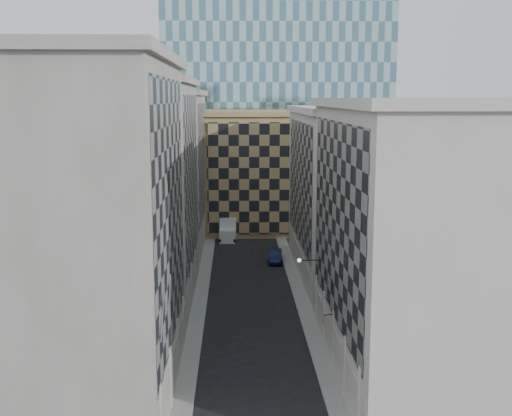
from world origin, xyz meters
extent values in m
cube|color=gray|center=(-5.25, 30.00, 0.07)|extent=(1.50, 100.00, 0.15)
cube|color=gray|center=(5.25, 30.00, 0.07)|extent=(1.50, 100.00, 0.15)
cube|color=gray|center=(-11.00, 11.00, 11.50)|extent=(10.00, 22.00, 23.00)
cube|color=gray|center=(-6.12, 11.00, 13.00)|extent=(0.25, 19.36, 18.00)
cube|color=gray|center=(-6.20, 11.00, 1.60)|extent=(0.45, 21.12, 3.20)
cube|color=gray|center=(-11.00, 11.00, 23.35)|extent=(10.80, 22.80, 0.70)
cylinder|color=gray|center=(-6.35, 8.25, 2.20)|extent=(0.90, 0.90, 4.40)
cylinder|color=gray|center=(-6.35, 13.75, 2.20)|extent=(0.90, 0.90, 4.40)
cylinder|color=gray|center=(-6.35, 19.25, 2.20)|extent=(0.90, 0.90, 4.40)
cube|color=gray|center=(-11.00, 33.00, 11.00)|extent=(10.00, 22.00, 22.00)
cube|color=gray|center=(-6.12, 33.00, 12.50)|extent=(0.25, 19.36, 17.00)
cube|color=gray|center=(-6.20, 33.00, 1.60)|extent=(0.45, 21.12, 3.20)
cube|color=gray|center=(-11.00, 33.00, 22.35)|extent=(10.80, 22.80, 0.70)
cylinder|color=gray|center=(-6.35, 24.75, 2.20)|extent=(0.90, 0.90, 4.40)
cylinder|color=gray|center=(-6.35, 30.25, 2.20)|extent=(0.90, 0.90, 4.40)
cylinder|color=gray|center=(-6.35, 35.75, 2.20)|extent=(0.90, 0.90, 4.40)
cylinder|color=gray|center=(-6.35, 41.25, 2.20)|extent=(0.90, 0.90, 4.40)
cube|color=gray|center=(-11.00, 55.00, 10.50)|extent=(10.00, 22.00, 21.00)
cube|color=gray|center=(-6.12, 55.00, 12.00)|extent=(0.25, 19.36, 16.00)
cube|color=gray|center=(-6.20, 55.00, 1.60)|extent=(0.45, 21.12, 3.20)
cube|color=gray|center=(-11.00, 55.00, 21.35)|extent=(10.80, 22.80, 0.70)
cylinder|color=gray|center=(-6.35, 46.75, 2.20)|extent=(0.90, 0.90, 4.40)
cylinder|color=gray|center=(-6.35, 52.25, 2.20)|extent=(0.90, 0.90, 4.40)
cylinder|color=gray|center=(-6.35, 57.75, 2.20)|extent=(0.90, 0.90, 4.40)
cylinder|color=gray|center=(-6.35, 63.25, 2.20)|extent=(0.90, 0.90, 4.40)
cube|color=beige|center=(11.00, 15.00, 10.00)|extent=(10.00, 26.00, 20.00)
cube|color=gray|center=(6.12, 15.00, 11.50)|extent=(0.25, 22.88, 15.00)
cube|color=beige|center=(6.20, 15.00, 1.60)|extent=(0.45, 24.96, 3.20)
cube|color=beige|center=(11.00, 15.00, 20.35)|extent=(10.80, 26.80, 0.70)
cylinder|color=beige|center=(6.35, 4.60, 2.20)|extent=(0.90, 0.90, 4.40)
cylinder|color=beige|center=(6.35, 9.80, 2.20)|extent=(0.90, 0.90, 4.40)
cylinder|color=beige|center=(6.35, 15.00, 2.20)|extent=(0.90, 0.90, 4.40)
cylinder|color=beige|center=(6.35, 20.20, 2.20)|extent=(0.90, 0.90, 4.40)
cylinder|color=beige|center=(6.35, 25.40, 2.20)|extent=(0.90, 0.90, 4.40)
cube|color=beige|center=(11.00, 42.00, 9.50)|extent=(10.00, 28.00, 19.00)
cube|color=gray|center=(6.12, 42.00, 11.00)|extent=(0.25, 24.64, 14.00)
cube|color=beige|center=(6.20, 42.00, 1.60)|extent=(0.45, 26.88, 3.20)
cube|color=beige|center=(11.00, 42.00, 19.35)|extent=(10.80, 28.80, 0.70)
cube|color=tan|center=(2.00, 68.00, 9.00)|extent=(16.00, 14.00, 18.00)
cube|color=tan|center=(2.00, 60.90, 9.00)|extent=(15.20, 0.25, 16.50)
cube|color=tan|center=(2.00, 68.00, 18.40)|extent=(16.80, 14.80, 0.80)
cube|color=#2E2A24|center=(0.00, 82.00, 14.00)|extent=(6.00, 6.00, 28.00)
cube|color=#2E2A24|center=(0.00, 82.00, 28.70)|extent=(7.00, 7.00, 1.40)
cylinder|color=gray|center=(-5.90, 4.00, 8.00)|extent=(0.10, 2.33, 2.33)
cylinder|color=gray|center=(-5.90, 8.00, 8.00)|extent=(0.10, 2.33, 2.33)
cylinder|color=black|center=(5.10, 24.00, 6.20)|extent=(1.80, 0.08, 0.08)
sphere|color=#FFE5B2|center=(4.20, 24.00, 6.20)|extent=(0.36, 0.36, 0.36)
cube|color=white|center=(-2.68, 58.94, 0.94)|extent=(2.39, 2.60, 1.89)
cube|color=white|center=(-2.58, 61.67, 1.63)|extent=(2.54, 3.86, 3.25)
cylinder|color=black|center=(-3.76, 58.14, 0.47)|extent=(0.35, 0.95, 0.94)
cylinder|color=black|center=(-1.66, 58.07, 0.47)|extent=(0.35, 0.95, 0.94)
cylinder|color=black|center=(-3.59, 62.96, 0.47)|extent=(0.35, 0.95, 0.94)
cylinder|color=black|center=(-1.49, 62.89, 0.47)|extent=(0.35, 0.95, 0.94)
imported|color=#10183B|center=(3.50, 47.22, 0.79)|extent=(1.93, 4.87, 1.58)
cylinder|color=black|center=(5.60, 14.78, 4.26)|extent=(0.90, 0.31, 0.06)
cube|color=tan|center=(5.26, 14.78, 3.80)|extent=(0.28, 0.79, 0.80)
camera|label=1|loc=(-1.63, -32.17, 20.71)|focal=45.00mm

